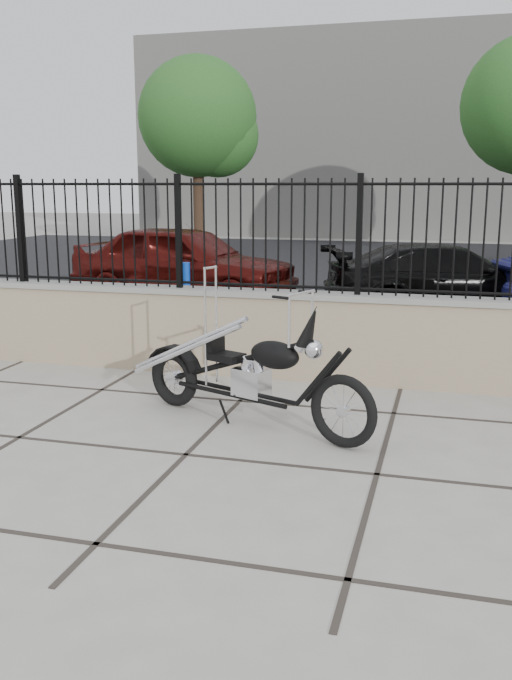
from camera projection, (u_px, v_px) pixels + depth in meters
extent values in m
plane|color=#99968E|center=(186.00, 455.00, 5.68)|extent=(90.00, 90.00, 0.00)
plane|color=black|center=(369.00, 273.00, 17.47)|extent=(30.00, 30.00, 0.00)
cube|color=gray|center=(265.00, 334.00, 7.94)|extent=(14.00, 0.36, 0.96)
cube|color=black|center=(266.00, 235.00, 7.71)|extent=(14.00, 0.08, 1.20)
cube|color=beige|center=(411.00, 138.00, 29.82)|extent=(22.00, 6.00, 8.00)
imported|color=#440C09|center=(184.00, 263.00, 12.99)|extent=(4.38, 2.32, 1.42)
imported|color=black|center=(446.00, 279.00, 11.76)|extent=(4.29, 2.90, 1.15)
cylinder|color=blue|center=(187.00, 295.00, 10.63)|extent=(0.14, 0.14, 0.98)
cylinder|color=#382619|center=(199.00, 198.00, 22.49)|extent=(0.34, 0.34, 3.40)
sphere|color=#296E30|center=(197.00, 111.00, 21.94)|extent=(3.63, 3.63, 3.63)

